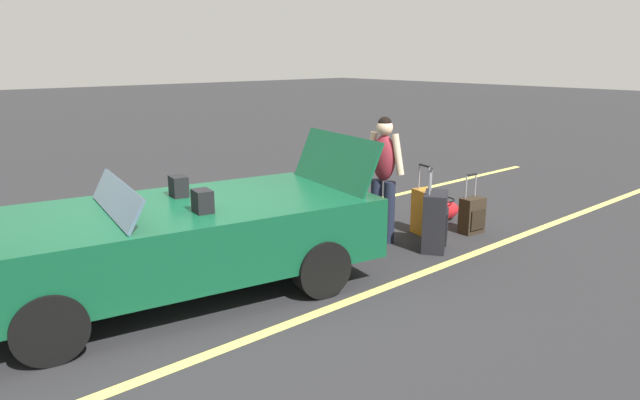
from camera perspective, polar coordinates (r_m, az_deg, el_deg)
ground_plane at (r=6.23m, az=-14.06°, el=-9.01°), size 80.00×80.00×0.00m
lot_line_near at (r=7.41m, az=-19.00°, el=-5.56°), size 18.00×0.12×0.01m
lot_line_mid at (r=5.19m, az=-7.16°, el=-13.60°), size 18.00×0.12×0.01m
convertible_car at (r=5.97m, az=-16.21°, el=-4.10°), size 4.39×2.45×1.52m
suitcase_large_black at (r=7.39m, az=11.35°, el=-2.10°), size 0.55×0.50×1.04m
suitcase_medium_bright at (r=8.01m, az=10.50°, el=-1.20°), size 0.33×0.45×0.98m
suitcase_small_carryon at (r=8.22m, az=14.86°, el=-1.48°), size 0.36×0.25×0.83m
duffel_bag at (r=8.73m, az=11.95°, el=-1.03°), size 0.68×0.43×0.34m
traveler_person at (r=7.49m, az=6.32°, el=2.74°), size 0.28×0.61×1.65m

